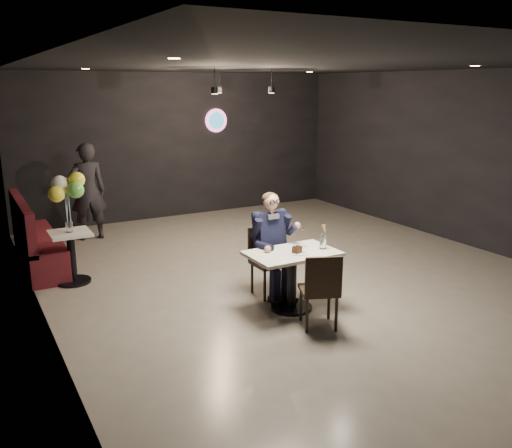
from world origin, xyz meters
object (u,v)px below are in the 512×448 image
chair_near (319,289)px  booth_bench (38,233)px  balloon_vase (69,227)px  seated_man (270,243)px  side_table (72,260)px  main_table (292,281)px  chair_far (269,262)px  passerby (88,192)px  sundae_glass (323,242)px

chair_near → booth_bench: size_ratio=0.43×
booth_bench → balloon_vase: booth_bench is taller
chair_near → balloon_vase: size_ratio=6.23×
seated_man → booth_bench: size_ratio=0.67×
booth_bench → side_table: booth_bench is taller
seated_man → main_table: bearing=-90.0°
main_table → chair_far: chair_far is taller
balloon_vase → passerby: size_ratio=0.08×
booth_bench → chair_far: bearing=-47.7°
main_table → seated_man: (0.00, 0.55, 0.34)m
passerby → balloon_vase: bearing=75.1°
chair_near → side_table: size_ratio=1.34×
main_table → seated_man: 0.65m
main_table → booth_bench: bearing=127.2°
main_table → seated_man: size_ratio=0.76×
main_table → booth_bench: booth_bench is taller
passerby → seated_man: bearing=114.0°
chair_near → balloon_vase: chair_near is taller
chair_far → sundae_glass: (0.41, -0.62, 0.38)m
seated_man → side_table: bearing=141.5°
chair_near → side_table: (-2.21, 2.88, -0.12)m
chair_far → booth_bench: booth_bench is taller
main_table → chair_far: bearing=90.0°
balloon_vase → passerby: (0.74, 2.21, 0.06)m
booth_bench → passerby: (1.04, 1.21, 0.34)m
sundae_glass → passerby: 4.95m
booth_bench → balloon_vase: 1.08m
passerby → chair_near: bearing=109.8°
seated_man → passerby: 4.23m
seated_man → balloon_vase: (-2.21, 1.75, 0.10)m
chair_far → side_table: size_ratio=1.34×
main_table → side_table: 3.19m
seated_man → balloon_vase: size_ratio=9.76×
chair_far → seated_man: (0.00, 0.00, 0.26)m
seated_man → balloon_vase: 2.82m
main_table → balloon_vase: bearing=133.8°
chair_far → booth_bench: size_ratio=0.43×
seated_man → passerby: passerby is taller
main_table → booth_bench: 4.15m
main_table → passerby: size_ratio=0.62×
booth_bench → passerby: 1.63m
main_table → sundae_glass: bearing=-9.7°
sundae_glass → booth_bench: bearing=130.8°
sundae_glass → passerby: size_ratio=0.10×
booth_bench → passerby: bearing=49.2°
balloon_vase → booth_bench: bearing=106.7°
chair_near → side_table: chair_near is taller
chair_near → booth_bench: booth_bench is taller
side_table → balloon_vase: 0.48m
balloon_vase → passerby: 2.33m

